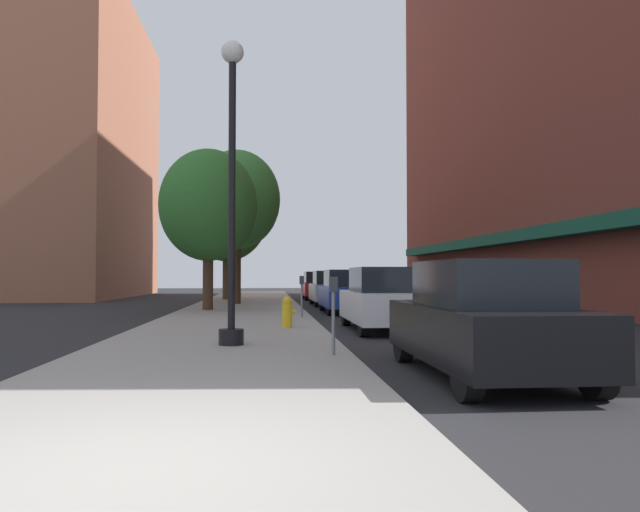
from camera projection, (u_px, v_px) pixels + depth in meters
The scene contains 16 objects.
ground_plane at pixel (348, 314), 22.44m from camera, with size 90.00×90.00×0.00m, color #232326.
sidewalk_slab at pixel (242, 311), 23.08m from camera, with size 4.80×50.00×0.12m, color gray.
building_right_brick at pixel (570, 30), 27.82m from camera, with size 6.80×40.00×25.76m.
building_far_background at pixel (89, 153), 40.31m from camera, with size 6.80×18.00×19.47m.
lamppost at pixel (232, 185), 11.55m from camera, with size 0.48×0.48×5.90m.
fire_hydrant at pixel (287, 312), 15.31m from camera, with size 0.33×0.26×0.79m.
parking_meter_near at pixel (333, 305), 10.07m from camera, with size 0.14×0.09×1.31m.
parking_meter_far at pixel (302, 291), 19.00m from camera, with size 0.14×0.09×1.31m.
tree_near at pixel (237, 200), 28.07m from camera, with size 4.06×4.06×7.22m.
tree_mid at pixel (227, 213), 33.12m from camera, with size 4.69×4.69×7.49m.
tree_far at pixel (208, 205), 23.13m from camera, with size 3.78×3.78×6.22m.
car_black at pixel (484, 321), 8.49m from camera, with size 1.80×4.30×1.66m.
car_white at pixel (384, 300), 15.70m from camera, with size 1.80×4.30×1.66m.
car_blue at pixel (346, 292), 23.01m from camera, with size 1.80×4.30×1.66m.
car_silver at pixel (331, 289), 28.61m from camera, with size 1.80×4.30×1.66m.
car_red at pixel (318, 286), 35.67m from camera, with size 1.80×4.30×1.66m.
Camera 1 is at (0.92, -4.31, 1.46)m, focal length 33.58 mm.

